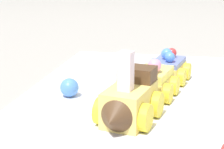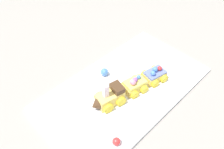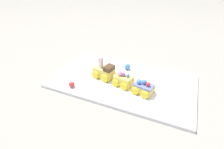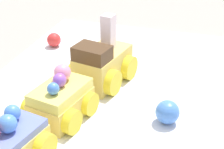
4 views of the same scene
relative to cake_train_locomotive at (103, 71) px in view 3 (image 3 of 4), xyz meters
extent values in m
plane|color=gray|center=(-0.09, -0.01, -0.04)|extent=(10.00, 10.00, 0.00)
cube|color=white|center=(-0.09, -0.01, -0.03)|extent=(0.62, 0.35, 0.01)
cube|color=#EACC66|center=(-0.01, 0.00, 0.00)|extent=(0.10, 0.07, 0.05)
cube|color=#4C331E|center=(-0.03, 0.01, 0.03)|extent=(0.04, 0.05, 0.02)
cone|color=#4C331E|center=(0.05, -0.01, 0.00)|extent=(0.03, 0.05, 0.04)
cube|color=white|center=(0.01, 0.00, 0.03)|extent=(0.02, 0.02, 0.02)
cube|color=white|center=(0.01, 0.00, 0.04)|extent=(0.02, 0.02, 0.02)
cube|color=white|center=(0.01, 0.00, 0.06)|extent=(0.02, 0.02, 0.02)
cylinder|color=yellow|center=(0.01, -0.03, -0.01)|extent=(0.04, 0.02, 0.04)
cylinder|color=yellow|center=(0.02, 0.03, -0.01)|extent=(0.04, 0.02, 0.04)
cylinder|color=yellow|center=(-0.04, -0.02, -0.01)|extent=(0.04, 0.02, 0.04)
cylinder|color=yellow|center=(-0.02, 0.04, -0.01)|extent=(0.04, 0.02, 0.04)
cube|color=#EACC66|center=(-0.11, 0.02, -0.01)|extent=(0.09, 0.06, 0.03)
cube|color=#EFE066|center=(-0.11, 0.02, 0.01)|extent=(0.08, 0.06, 0.01)
sphere|color=#4C84E0|center=(-0.13, 0.02, 0.02)|extent=(0.02, 0.02, 0.01)
sphere|color=#9956C6|center=(-0.11, 0.02, 0.02)|extent=(0.02, 0.02, 0.02)
sphere|color=pink|center=(-0.09, 0.02, 0.03)|extent=(0.03, 0.03, 0.02)
cylinder|color=yellow|center=(-0.09, -0.01, -0.01)|extent=(0.03, 0.02, 0.03)
cylinder|color=yellow|center=(-0.08, 0.05, -0.01)|extent=(0.03, 0.02, 0.03)
cylinder|color=yellow|center=(-0.13, 0.00, -0.01)|extent=(0.03, 0.02, 0.03)
cylinder|color=yellow|center=(-0.12, 0.05, -0.01)|extent=(0.03, 0.02, 0.03)
cube|color=#EACC66|center=(-0.20, 0.04, -0.01)|extent=(0.09, 0.06, 0.03)
cube|color=#6B7AC6|center=(-0.20, 0.04, 0.01)|extent=(0.08, 0.06, 0.01)
sphere|color=red|center=(-0.22, 0.04, 0.02)|extent=(0.02, 0.02, 0.02)
sphere|color=#4C84E0|center=(-0.20, 0.04, 0.02)|extent=(0.02, 0.02, 0.02)
sphere|color=#4C84E0|center=(-0.18, 0.04, 0.02)|extent=(0.02, 0.02, 0.02)
cylinder|color=yellow|center=(-0.18, 0.01, -0.01)|extent=(0.03, 0.02, 0.03)
cylinder|color=yellow|center=(-0.17, 0.06, -0.01)|extent=(0.03, 0.02, 0.03)
cylinder|color=yellow|center=(-0.22, 0.01, -0.01)|extent=(0.03, 0.02, 0.03)
cylinder|color=yellow|center=(-0.21, 0.07, -0.01)|extent=(0.03, 0.02, 0.03)
sphere|color=red|center=(0.09, 0.12, -0.01)|extent=(0.02, 0.02, 0.02)
sphere|color=#4C84E0|center=(-0.08, -0.11, -0.01)|extent=(0.03, 0.03, 0.03)
camera|label=1|loc=(0.45, 0.07, 0.17)|focal=60.00mm
camera|label=2|loc=(0.30, 0.32, 0.58)|focal=35.00mm
camera|label=3|loc=(-0.30, 0.60, 0.41)|focal=28.00mm
camera|label=4|loc=(-0.46, -0.15, 0.24)|focal=60.00mm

